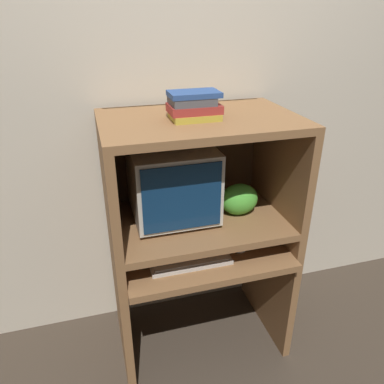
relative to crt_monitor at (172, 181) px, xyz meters
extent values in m
plane|color=#3D3328|center=(0.12, -0.34, -1.01)|extent=(12.00, 12.00, 0.00)
cube|color=beige|center=(0.12, 0.31, 0.29)|extent=(6.00, 0.06, 2.60)
cube|color=brown|center=(-0.31, -0.05, -0.67)|extent=(0.04, 0.59, 0.67)
cube|color=brown|center=(0.56, -0.05, -0.67)|extent=(0.04, 0.59, 0.67)
cube|color=brown|center=(0.12, -0.20, -0.36)|extent=(0.82, 0.38, 0.04)
cube|color=brown|center=(-0.31, -0.05, -0.27)|extent=(0.04, 0.59, 0.14)
cube|color=brown|center=(0.56, -0.05, -0.27)|extent=(0.04, 0.59, 0.14)
cube|color=brown|center=(0.12, -0.05, -0.21)|extent=(0.82, 0.59, 0.04)
cube|color=brown|center=(-0.31, -0.05, 0.07)|extent=(0.04, 0.59, 0.52)
cube|color=brown|center=(0.56, -0.05, 0.07)|extent=(0.04, 0.59, 0.52)
cube|color=brown|center=(0.12, -0.05, 0.31)|extent=(0.82, 0.59, 0.04)
cube|color=#48321E|center=(0.12, 0.24, 0.07)|extent=(0.82, 0.01, 0.52)
cylinder|color=beige|center=(0.00, 0.00, -0.18)|extent=(0.22, 0.22, 0.02)
cube|color=beige|center=(0.00, 0.00, 0.00)|extent=(0.40, 0.39, 0.35)
cube|color=navy|center=(0.00, -0.19, 0.00)|extent=(0.36, 0.01, 0.32)
cube|color=beige|center=(0.03, -0.21, -0.33)|extent=(0.39, 0.15, 0.02)
cube|color=silver|center=(0.03, -0.21, -0.31)|extent=(0.36, 0.12, 0.01)
ellipsoid|color=#B7B7B7|center=(0.29, -0.21, -0.32)|extent=(0.06, 0.04, 0.03)
ellipsoid|color=green|center=(0.33, -0.07, -0.11)|extent=(0.20, 0.15, 0.16)
cube|color=gold|center=(0.09, -0.07, 0.34)|extent=(0.21, 0.15, 0.03)
cube|color=maroon|center=(0.09, -0.07, 0.37)|extent=(0.22, 0.14, 0.04)
cube|color=#4C4C51|center=(0.08, -0.07, 0.41)|extent=(0.19, 0.15, 0.03)
cube|color=navy|center=(0.09, -0.08, 0.43)|extent=(0.22, 0.14, 0.02)
cube|color=gold|center=(0.12, -0.04, 0.37)|extent=(0.13, 0.11, 0.09)
camera|label=1|loc=(-0.37, -1.63, 0.76)|focal=35.00mm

